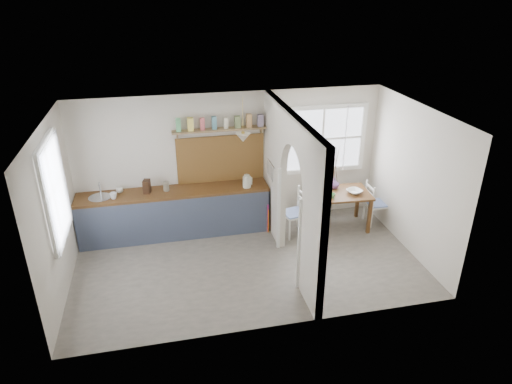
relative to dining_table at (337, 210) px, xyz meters
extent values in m
cube|color=gray|center=(-1.95, -0.91, -0.37)|extent=(5.80, 3.20, 0.01)
cube|color=beige|center=(-1.95, -0.91, 2.23)|extent=(5.80, 3.20, 0.01)
cube|color=beige|center=(-1.95, 0.69, 0.93)|extent=(5.80, 0.01, 2.60)
cube|color=beige|center=(-1.95, -2.51, 0.93)|extent=(5.80, 0.01, 2.60)
cube|color=beige|center=(-4.85, -0.91, 0.93)|extent=(0.01, 3.20, 2.60)
cube|color=beige|center=(0.95, -0.91, 0.93)|extent=(0.01, 3.20, 2.60)
cube|color=beige|center=(-1.25, -2.11, 0.93)|extent=(0.12, 0.80, 2.60)
cube|color=beige|center=(-1.25, 0.09, 0.93)|extent=(0.12, 1.20, 2.60)
cube|color=beige|center=(-1.25, -1.11, 1.71)|extent=(0.12, 1.20, 1.05)
cube|color=brown|center=(-3.08, 0.39, 0.51)|extent=(3.50, 0.60, 0.05)
cube|color=#424C60|center=(-3.08, 0.10, 0.06)|extent=(3.50, 0.03, 0.85)
cube|color=black|center=(-3.08, 0.44, 0.06)|extent=(3.46, 0.45, 0.85)
cylinder|color=silver|center=(-4.38, 0.39, 0.52)|extent=(0.40, 0.40, 0.02)
cube|color=brown|center=(-2.15, 0.66, 0.98)|extent=(1.65, 0.03, 0.90)
cube|color=#A27B46|center=(-2.15, 0.58, 1.58)|extent=(1.75, 0.20, 0.03)
cube|color=#479958|center=(-2.90, 0.58, 1.69)|extent=(0.09, 0.09, 0.18)
cube|color=yellow|center=(-2.68, 0.58, 1.69)|extent=(0.09, 0.09, 0.18)
cube|color=#AF4143|center=(-2.47, 0.58, 1.69)|extent=(0.09, 0.09, 0.18)
cube|color=teal|center=(-2.26, 0.58, 1.69)|extent=(0.09, 0.09, 0.18)
cube|color=beige|center=(-2.05, 0.58, 1.69)|extent=(0.09, 0.09, 0.18)
cube|color=olive|center=(-1.83, 0.58, 1.69)|extent=(0.09, 0.09, 0.18)
cube|color=#B38043|center=(-1.62, 0.58, 1.69)|extent=(0.09, 0.09, 0.18)
cube|color=slate|center=(-1.41, 0.58, 1.69)|extent=(0.09, 0.09, 0.18)
cone|color=silver|center=(-1.80, 0.24, 1.51)|extent=(0.26, 0.26, 0.16)
cylinder|color=silver|center=(-1.34, -0.01, 1.08)|extent=(0.02, 0.50, 0.02)
imported|color=silver|center=(-4.13, 0.28, 0.59)|extent=(0.12, 0.12, 0.11)
imported|color=white|center=(-4.04, 0.52, 0.58)|extent=(0.14, 0.14, 0.10)
cube|color=black|center=(-3.55, 0.41, 0.66)|extent=(0.15, 0.18, 0.25)
cylinder|color=#706955|center=(-3.20, 0.42, 0.62)|extent=(0.12, 0.12, 0.17)
cube|color=#D2247A|center=(-1.37, 0.09, -0.09)|extent=(0.02, 0.03, 0.61)
cube|color=#C65110|center=(-1.37, 0.04, -0.12)|extent=(0.02, 0.03, 0.48)
imported|color=white|center=(0.28, -0.09, 0.40)|extent=(0.35, 0.35, 0.07)
imported|color=#66A864|center=(-0.20, -0.20, 0.41)|extent=(0.12, 0.12, 0.09)
cylinder|color=black|center=(-0.35, -0.02, 0.37)|extent=(0.19, 0.19, 0.01)
imported|color=#70477E|center=(-0.02, 0.21, 0.47)|extent=(0.25, 0.25, 0.21)
camera|label=1|loc=(-3.22, -7.34, 4.06)|focal=32.00mm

